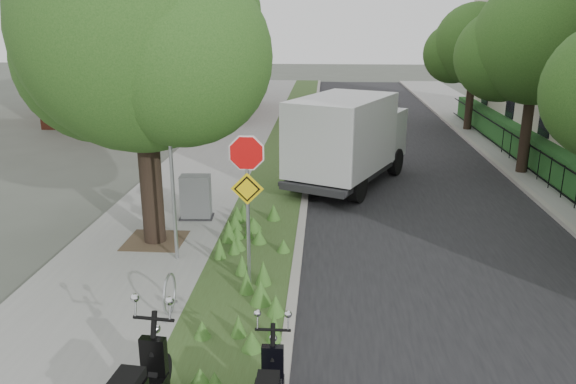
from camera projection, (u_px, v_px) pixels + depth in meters
name	position (u px, v px, depth m)	size (l,w,h in m)	color
ground	(318.00, 307.00, 10.75)	(120.00, 120.00, 0.00)	#4C5147
sidewalk_near	(206.00, 168.00, 20.53)	(3.50, 60.00, 0.12)	gray
verge	(281.00, 169.00, 20.35)	(2.00, 60.00, 0.12)	#36491F
kerb_near	(309.00, 169.00, 20.29)	(0.20, 60.00, 0.13)	#9E9991
road	(406.00, 173.00, 20.08)	(7.00, 60.00, 0.01)	black
kerb_far	(506.00, 173.00, 19.84)	(0.20, 60.00, 0.13)	#9E9991
footpath_far	(555.00, 174.00, 19.74)	(3.20, 60.00, 0.12)	gray
street_tree_main	(138.00, 42.00, 12.31)	(6.21, 5.54, 7.66)	black
bare_post	(172.00, 173.00, 12.04)	(0.08, 0.08, 4.00)	#A5A8AD
bike_hoop	(170.00, 294.00, 10.20)	(0.06, 0.78, 0.77)	#A5A8AD
sign_assembly	(247.00, 181.00, 10.70)	(0.94, 0.08, 3.22)	#A5A8AD
fence_far	(529.00, 156.00, 19.62)	(0.04, 24.00, 1.00)	black
hedge_far	(549.00, 157.00, 19.58)	(1.00, 24.00, 1.10)	#1C4F21
brick_building	(154.00, 39.00, 31.07)	(9.40, 10.40, 8.30)	brown
far_tree_b	(534.00, 47.00, 18.59)	(4.83, 4.31, 6.56)	black
far_tree_c	(473.00, 48.00, 26.33)	(4.37, 3.89, 5.93)	black
box_truck	(348.00, 136.00, 18.11)	(4.26, 5.97, 2.53)	#262628
utility_cabinet	(196.00, 198.00, 15.06)	(0.92, 0.65, 1.18)	#262628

